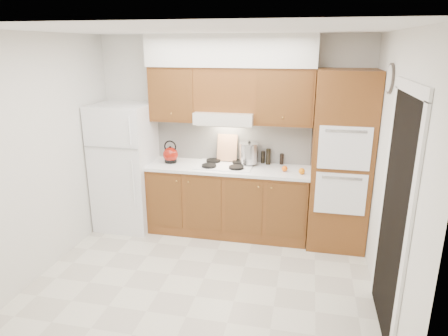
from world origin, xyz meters
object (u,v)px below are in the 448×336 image
Objects in this scene: stock_pot at (249,153)px; oven_cabinet at (341,161)px; kettle at (170,155)px; fridge at (126,167)px.

oven_cabinet is at bearing -7.45° from stock_pot.
kettle is 0.79× the size of stock_pot.
fridge is 6.70× the size of stock_pot.
stock_pot is (1.05, 0.12, 0.05)m from kettle.
oven_cabinet reaches higher than fridge.
oven_cabinet is 2.21m from kettle.
stock_pot is at bearing 6.31° from fridge.
fridge is 2.86m from oven_cabinet.
oven_cabinet is at bearing 0.70° from fridge.
fridge is 0.67m from kettle.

